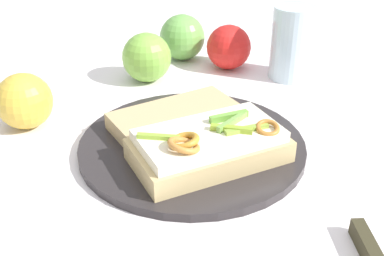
{
  "coord_description": "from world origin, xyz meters",
  "views": [
    {
      "loc": [
        0.29,
        0.44,
        0.33
      ],
      "look_at": [
        0.0,
        0.0,
        0.03
      ],
      "focal_mm": 45.44,
      "sensor_mm": 36.0,
      "label": 1
    }
  ],
  "objects_px": {
    "sandwich": "(209,145)",
    "drinking_glass": "(292,43)",
    "apple_2": "(147,57)",
    "plate": "(192,145)",
    "apple_0": "(229,47)",
    "apple_3": "(182,37)",
    "bread_slice_side": "(177,119)",
    "knife": "(370,254)",
    "apple_1": "(24,101)"
  },
  "relations": [
    {
      "from": "bread_slice_side",
      "to": "apple_2",
      "type": "xyz_separation_m",
      "value": [
        -0.05,
        -0.18,
        0.02
      ]
    },
    {
      "from": "plate",
      "to": "knife",
      "type": "bearing_deg",
      "value": 96.98
    },
    {
      "from": "bread_slice_side",
      "to": "apple_2",
      "type": "height_order",
      "value": "apple_2"
    },
    {
      "from": "apple_2",
      "to": "knife",
      "type": "height_order",
      "value": "apple_2"
    },
    {
      "from": "apple_2",
      "to": "knife",
      "type": "distance_m",
      "value": 0.48
    },
    {
      "from": "apple_2",
      "to": "drinking_glass",
      "type": "relative_size",
      "value": 0.67
    },
    {
      "from": "bread_slice_side",
      "to": "drinking_glass",
      "type": "bearing_deg",
      "value": -165.2
    },
    {
      "from": "plate",
      "to": "sandwich",
      "type": "height_order",
      "value": "sandwich"
    },
    {
      "from": "sandwich",
      "to": "apple_3",
      "type": "relative_size",
      "value": 2.32
    },
    {
      "from": "bread_slice_side",
      "to": "apple_0",
      "type": "bearing_deg",
      "value": -141.06
    },
    {
      "from": "sandwich",
      "to": "apple_3",
      "type": "bearing_deg",
      "value": -109.92
    },
    {
      "from": "plate",
      "to": "apple_3",
      "type": "distance_m",
      "value": 0.32
    },
    {
      "from": "apple_0",
      "to": "apple_1",
      "type": "relative_size",
      "value": 1.0
    },
    {
      "from": "apple_0",
      "to": "apple_3",
      "type": "bearing_deg",
      "value": -61.82
    },
    {
      "from": "plate",
      "to": "apple_0",
      "type": "distance_m",
      "value": 0.28
    },
    {
      "from": "apple_0",
      "to": "apple_3",
      "type": "height_order",
      "value": "apple_3"
    },
    {
      "from": "apple_1",
      "to": "apple_2",
      "type": "xyz_separation_m",
      "value": [
        -0.21,
        -0.05,
        0.0
      ]
    },
    {
      "from": "bread_slice_side",
      "to": "apple_1",
      "type": "xyz_separation_m",
      "value": [
        0.16,
        -0.13,
        0.02
      ]
    },
    {
      "from": "sandwich",
      "to": "bread_slice_side",
      "type": "distance_m",
      "value": 0.09
    },
    {
      "from": "bread_slice_side",
      "to": "apple_0",
      "type": "relative_size",
      "value": 2.21
    },
    {
      "from": "sandwich",
      "to": "apple_2",
      "type": "xyz_separation_m",
      "value": [
        -0.06,
        -0.27,
        0.01
      ]
    },
    {
      "from": "knife",
      "to": "sandwich",
      "type": "bearing_deg",
      "value": -139.47
    },
    {
      "from": "apple_2",
      "to": "plate",
      "type": "bearing_deg",
      "value": 75.7
    },
    {
      "from": "plate",
      "to": "apple_0",
      "type": "bearing_deg",
      "value": -136.4
    },
    {
      "from": "plate",
      "to": "drinking_glass",
      "type": "height_order",
      "value": "drinking_glass"
    },
    {
      "from": "bread_slice_side",
      "to": "knife",
      "type": "bearing_deg",
      "value": 97.03
    },
    {
      "from": "sandwich",
      "to": "drinking_glass",
      "type": "distance_m",
      "value": 0.31
    },
    {
      "from": "plate",
      "to": "bread_slice_side",
      "type": "distance_m",
      "value": 0.05
    },
    {
      "from": "bread_slice_side",
      "to": "apple_1",
      "type": "distance_m",
      "value": 0.21
    },
    {
      "from": "bread_slice_side",
      "to": "sandwich",
      "type": "bearing_deg",
      "value": 84.77
    },
    {
      "from": "apple_0",
      "to": "apple_3",
      "type": "distance_m",
      "value": 0.09
    },
    {
      "from": "sandwich",
      "to": "plate",
      "type": "bearing_deg",
      "value": -90.47
    },
    {
      "from": "apple_3",
      "to": "drinking_glass",
      "type": "bearing_deg",
      "value": 122.05
    },
    {
      "from": "sandwich",
      "to": "apple_1",
      "type": "xyz_separation_m",
      "value": [
        0.15,
        -0.22,
        0.01
      ]
    },
    {
      "from": "apple_1",
      "to": "apple_2",
      "type": "height_order",
      "value": "apple_2"
    },
    {
      "from": "sandwich",
      "to": "apple_0",
      "type": "relative_size",
      "value": 2.48
    },
    {
      "from": "sandwich",
      "to": "apple_1",
      "type": "height_order",
      "value": "apple_1"
    },
    {
      "from": "sandwich",
      "to": "apple_0",
      "type": "xyz_separation_m",
      "value": [
        -0.21,
        -0.24,
        0.01
      ]
    },
    {
      "from": "apple_3",
      "to": "drinking_glass",
      "type": "height_order",
      "value": "drinking_glass"
    },
    {
      "from": "drinking_glass",
      "to": "knife",
      "type": "bearing_deg",
      "value": 56.98
    },
    {
      "from": "sandwich",
      "to": "apple_1",
      "type": "relative_size",
      "value": 2.48
    },
    {
      "from": "bread_slice_side",
      "to": "apple_3",
      "type": "distance_m",
      "value": 0.27
    },
    {
      "from": "apple_1",
      "to": "apple_0",
      "type": "bearing_deg",
      "value": -177.41
    },
    {
      "from": "plate",
      "to": "knife",
      "type": "height_order",
      "value": "knife"
    },
    {
      "from": "apple_3",
      "to": "plate",
      "type": "bearing_deg",
      "value": 60.06
    },
    {
      "from": "plate",
      "to": "sandwich",
      "type": "xyz_separation_m",
      "value": [
        0.01,
        0.05,
        0.03
      ]
    },
    {
      "from": "apple_0",
      "to": "knife",
      "type": "distance_m",
      "value": 0.48
    },
    {
      "from": "apple_2",
      "to": "apple_3",
      "type": "height_order",
      "value": "apple_3"
    },
    {
      "from": "bread_slice_side",
      "to": "drinking_glass",
      "type": "xyz_separation_m",
      "value": [
        -0.26,
        -0.06,
        0.04
      ]
    },
    {
      "from": "apple_0",
      "to": "apple_1",
      "type": "xyz_separation_m",
      "value": [
        0.36,
        0.02,
        -0.0
      ]
    }
  ]
}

